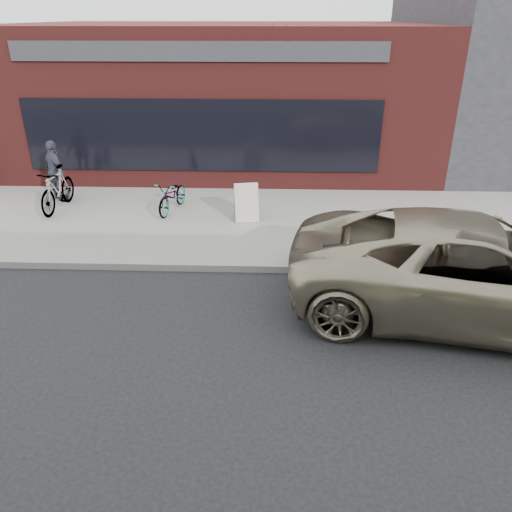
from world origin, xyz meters
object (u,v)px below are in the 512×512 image
object	(u,v)px
sandwich_sign	(246,201)
minivan	(475,270)
bicycle_rear	(57,189)
bicycle_front	(173,196)
motorcycle	(375,277)
cafe_patron_right	(55,171)

from	to	relation	value
sandwich_sign	minivan	bearing A→B (deg)	-55.00
minivan	bicycle_rear	size ratio (longest dim) A/B	3.39
bicycle_front	motorcycle	bearing A→B (deg)	-31.86
sandwich_sign	bicycle_front	bearing A→B (deg)	154.44
motorcycle	cafe_patron_right	world-z (taller)	cafe_patron_right
bicycle_rear	cafe_patron_right	bearing A→B (deg)	115.96
minivan	bicycle_front	world-z (taller)	minivan
bicycle_front	sandwich_sign	size ratio (longest dim) A/B	1.67
sandwich_sign	bicycle_rear	bearing A→B (deg)	163.24
motorcycle	bicycle_front	size ratio (longest dim) A/B	1.57
sandwich_sign	cafe_patron_right	world-z (taller)	cafe_patron_right
bicycle_front	cafe_patron_right	size ratio (longest dim) A/B	0.95
bicycle_rear	sandwich_sign	size ratio (longest dim) A/B	1.98
minivan	sandwich_sign	size ratio (longest dim) A/B	6.71
bicycle_front	cafe_patron_right	world-z (taller)	cafe_patron_right
bicycle_rear	sandwich_sign	world-z (taller)	bicycle_rear
minivan	cafe_patron_right	bearing A→B (deg)	70.98
minivan	bicycle_front	distance (m)	7.55
minivan	sandwich_sign	xyz separation A→B (m)	(-4.12, 4.00, -0.25)
motorcycle	sandwich_sign	world-z (taller)	motorcycle
bicycle_front	bicycle_rear	xyz separation A→B (m)	(-2.99, 0.00, 0.15)
minivan	bicycle_rear	distance (m)	10.11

